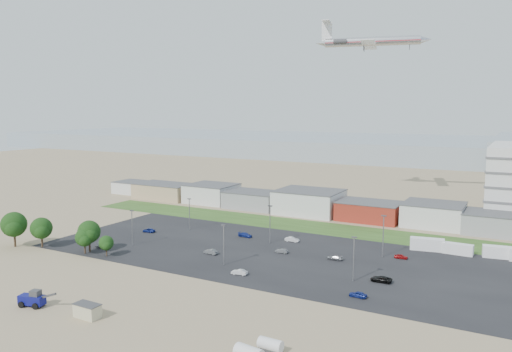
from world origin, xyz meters
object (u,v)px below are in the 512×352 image
Objects in this scene: telehandler at (32,298)px; parked_car_8 at (401,256)px; box_trailer_a at (427,244)px; parked_car_7 at (282,251)px; parked_car_10 at (103,246)px; parked_car_12 at (334,258)px; tree_far_left at (14,227)px; parked_car_4 at (211,252)px; parked_car_13 at (239,272)px; parked_car_5 at (149,230)px; portable_shed at (87,311)px; parked_car_11 at (292,239)px; airliner at (372,41)px; parked_car_6 at (245,235)px; parked_car_2 at (358,294)px; parked_car_0 at (381,279)px; storage_tank_nw at (270,345)px.

parked_car_8 is (53.56, 63.53, -1.06)m from telehandler.
parked_car_7 is (-32.21, -20.44, -1.05)m from box_trailer_a.
parked_car_8 is at bearing -71.45° from parked_car_10.
parked_car_12 is (-18.29, -19.63, -1.04)m from box_trailer_a.
telehandler is 0.72× the size of tree_far_left.
parked_car_13 is (14.47, -10.31, -0.04)m from parked_car_4.
box_trailer_a is 52.12m from parked_car_13.
parked_car_7 is at bearing 82.36° from parked_car_5.
parked_car_7 is at bearing 77.45° from portable_shed.
airliner is at bearing -4.29° from parked_car_11.
parked_car_6 is (-48.51, -10.80, -0.97)m from box_trailer_a.
parked_car_2 is 42.71m from parked_car_11.
parked_car_11 reaches higher than parked_car_4.
parked_car_6 is at bearing 85.08° from parked_car_8.
airliner is 99.38m from parked_car_6.
tree_far_left is at bearing -162.83° from box_trailer_a.
airliner is (23.06, 139.66, 61.38)m from telehandler.
parked_car_5 is at bearing 121.84° from portable_shed.
tree_far_left is 74.90m from parked_car_11.
telehandler is at bearing 174.17° from parked_car_6.
parked_car_2 is 1.08× the size of parked_car_8.
parked_car_0 is at bearing 47.63° from portable_shed.
parked_car_12 is at bearing -146.37° from parked_car_2.
telehandler is 1.70× the size of parked_car_0.
portable_shed is 1.53× the size of parked_car_8.
tree_far_left reaches higher than parked_car_11.
parked_car_0 reaches higher than parked_car_12.
parked_car_12 is at bearing -142.63° from box_trailer_a.
parked_car_10 is (-71.77, -9.09, -0.05)m from parked_car_0.
telehandler is at bearing -51.63° from parked_car_0.
parked_car_0 reaches higher than parked_car_2.
airliner reaches higher than parked_car_0.
parked_car_7 is at bearing 23.84° from tree_far_left.
storage_tank_nw reaches higher than parked_car_0.
portable_shed is 1.41× the size of parked_car_2.
telehandler reaches higher than parked_car_7.
parked_car_7 is 47.53m from parked_car_10.
parked_car_11 is (41.50, 29.92, 0.07)m from parked_car_10.
parked_car_2 is 1.06× the size of parked_car_7.
parked_car_8 is at bearing -121.11° from box_trailer_a.
telehandler reaches higher than parked_car_5.
storage_tank_nw is 81.77m from parked_car_5.
parked_car_4 is 29.80m from parked_car_10.
parked_car_6 reaches higher than parked_car_13.
airliner is at bearing -163.49° from parked_car_0.
portable_shed is 57.83m from tree_far_left.
telehandler is 2.38× the size of parked_car_8.
parked_car_11 is at bearing -125.54° from parked_car_12.
parked_car_4 is at bearing -101.39° from parked_car_2.
parked_car_2 is (28.87, -106.14, -62.39)m from airliner.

